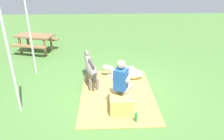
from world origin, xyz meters
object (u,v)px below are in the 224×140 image
(tent_pole_right, at_px, (31,37))
(soda_bottle, at_px, (136,117))
(picnic_bench, at_px, (35,39))
(pony_standing, at_px, (91,69))
(person_seated, at_px, (123,81))
(tent_pole_left, at_px, (11,64))
(hay_bale, at_px, (121,102))
(pony_lying, at_px, (126,73))

(tent_pole_right, bearing_deg, soda_bottle, -131.93)
(picnic_bench, bearing_deg, pony_standing, -140.46)
(person_seated, bearing_deg, tent_pole_left, 92.17)
(soda_bottle, bearing_deg, hay_bale, 31.41)
(person_seated, height_order, soda_bottle, person_seated)
(pony_lying, height_order, tent_pole_right, tent_pole_right)
(pony_lying, distance_m, picnic_bench, 4.37)
(pony_lying, height_order, soda_bottle, pony_lying)
(hay_bale, xyz_separation_m, soda_bottle, (-0.51, -0.31, -0.07))
(hay_bale, height_order, soda_bottle, hay_bale)
(tent_pole_left, xyz_separation_m, tent_pole_right, (2.13, 0.21, 0.00))
(hay_bale, xyz_separation_m, pony_lying, (1.69, -0.30, -0.02))
(soda_bottle, bearing_deg, tent_pole_left, 78.55)
(pony_standing, bearing_deg, tent_pole_right, 64.57)
(pony_lying, xyz_separation_m, tent_pole_right, (0.49, 2.99, 1.06))
(person_seated, bearing_deg, hay_bale, 161.55)
(person_seated, relative_size, soda_bottle, 4.46)
(pony_lying, height_order, picnic_bench, picnic_bench)
(hay_bale, bearing_deg, tent_pole_right, 50.92)
(person_seated, xyz_separation_m, soda_bottle, (-0.66, -0.26, -0.57))
(tent_pole_right, height_order, picnic_bench, tent_pole_right)
(pony_lying, relative_size, tent_pole_left, 0.54)
(pony_standing, relative_size, soda_bottle, 4.53)
(hay_bale, xyz_separation_m, picnic_bench, (4.24, 3.23, 0.37))
(person_seated, bearing_deg, soda_bottle, -158.25)
(tent_pole_left, height_order, picnic_bench, tent_pole_left)
(person_seated, bearing_deg, picnic_bench, 38.69)
(soda_bottle, distance_m, tent_pole_right, 4.19)
(tent_pole_left, bearing_deg, soda_bottle, -101.45)
(tent_pole_left, height_order, tent_pole_right, same)
(picnic_bench, bearing_deg, soda_bottle, -143.32)
(hay_bale, distance_m, tent_pole_left, 2.69)
(hay_bale, bearing_deg, pony_lying, -10.15)
(soda_bottle, xyz_separation_m, tent_pole_right, (2.70, 3.00, 1.11))
(soda_bottle, bearing_deg, pony_standing, 31.45)
(hay_bale, height_order, tent_pole_right, tent_pole_right)
(tent_pole_left, xyz_separation_m, picnic_bench, (4.19, 0.75, -0.67))
(pony_lying, height_order, tent_pole_left, tent_pole_left)
(person_seated, xyz_separation_m, pony_standing, (1.13, 0.83, -0.16))
(soda_bottle, distance_m, picnic_bench, 5.95)
(soda_bottle, bearing_deg, person_seated, 21.75)
(person_seated, height_order, pony_standing, person_seated)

